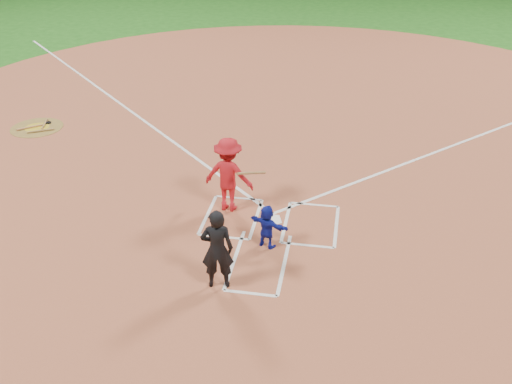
% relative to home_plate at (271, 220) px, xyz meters
% --- Properties ---
extents(ground, '(120.00, 120.00, 0.00)m').
position_rel_home_plate_xyz_m(ground, '(0.00, 0.00, -0.02)').
color(ground, '#1C5A16').
rests_on(ground, ground).
extents(home_plate_dirt, '(28.00, 28.00, 0.01)m').
position_rel_home_plate_xyz_m(home_plate_dirt, '(0.00, 6.00, -0.01)').
color(home_plate_dirt, '#9B4E33').
rests_on(home_plate_dirt, ground).
extents(home_plate, '(0.60, 0.60, 0.02)m').
position_rel_home_plate_xyz_m(home_plate, '(0.00, 0.00, 0.00)').
color(home_plate, white).
rests_on(home_plate, home_plate_dirt).
extents(on_deck_circle, '(1.70, 1.70, 0.01)m').
position_rel_home_plate_xyz_m(on_deck_circle, '(-8.50, 4.32, -0.00)').
color(on_deck_circle, brown).
rests_on(on_deck_circle, home_plate_dirt).
extents(on_deck_logo, '(0.80, 0.80, 0.00)m').
position_rel_home_plate_xyz_m(on_deck_logo, '(-8.50, 4.32, 0.00)').
color(on_deck_logo, gold).
rests_on(on_deck_logo, on_deck_circle).
extents(on_deck_bat_a, '(0.29, 0.83, 0.06)m').
position_rel_home_plate_xyz_m(on_deck_bat_a, '(-8.35, 4.57, 0.03)').
color(on_deck_bat_a, olive).
rests_on(on_deck_bat_a, on_deck_circle).
extents(on_deck_bat_b, '(0.67, 0.61, 0.06)m').
position_rel_home_plate_xyz_m(on_deck_bat_b, '(-8.70, 4.22, 0.03)').
color(on_deck_bat_b, '#A86B3D').
rests_on(on_deck_bat_b, on_deck_circle).
extents(on_deck_bat_c, '(0.76, 0.48, 0.06)m').
position_rel_home_plate_xyz_m(on_deck_bat_c, '(-8.20, 4.02, 0.03)').
color(on_deck_bat_c, olive).
rests_on(on_deck_bat_c, on_deck_circle).
extents(bat_weight_donut, '(0.19, 0.19, 0.05)m').
position_rel_home_plate_xyz_m(bat_weight_donut, '(-8.30, 4.72, 0.03)').
color(bat_weight_donut, black).
rests_on(bat_weight_donut, on_deck_circle).
extents(catcher, '(1.01, 0.67, 1.04)m').
position_rel_home_plate_xyz_m(catcher, '(0.07, -1.09, 0.51)').
color(catcher, '#131D9A').
rests_on(catcher, home_plate_dirt).
extents(umpire, '(0.72, 0.54, 1.79)m').
position_rel_home_plate_xyz_m(umpire, '(-0.70, -2.64, 0.89)').
color(umpire, black).
rests_on(umpire, home_plate_dirt).
extents(chalk_markings, '(28.35, 17.32, 0.01)m').
position_rel_home_plate_xyz_m(chalk_markings, '(0.00, 5.29, -0.01)').
color(chalk_markings, white).
rests_on(chalk_markings, home_plate_dirt).
extents(batter_at_plate, '(1.58, 0.91, 1.92)m').
position_rel_home_plate_xyz_m(batter_at_plate, '(-1.12, 0.38, 0.95)').
color(batter_at_plate, '#B4141B').
rests_on(batter_at_plate, home_plate_dirt).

